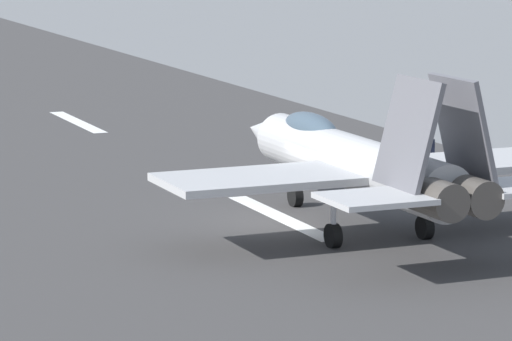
# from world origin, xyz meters

# --- Properties ---
(ground_plane) EXTENTS (400.00, 400.00, 0.00)m
(ground_plane) POSITION_xyz_m (0.00, 0.00, 0.00)
(ground_plane) COLOR slate
(runway_strip) EXTENTS (240.00, 26.00, 0.02)m
(runway_strip) POSITION_xyz_m (-0.02, 0.00, 0.01)
(runway_strip) COLOR #3C3A3A
(runway_strip) RESTS_ON ground
(fighter_jet) EXTENTS (16.00, 13.48, 5.54)m
(fighter_jet) POSITION_xyz_m (-2.36, -1.26, 2.35)
(fighter_jet) COLOR #B0B0B2
(fighter_jet) RESTS_ON ground
(crew_person) EXTENTS (0.58, 0.49, 1.61)m
(crew_person) POSITION_xyz_m (9.46, -10.51, 0.81)
(crew_person) COLOR #1E2338
(crew_person) RESTS_ON ground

